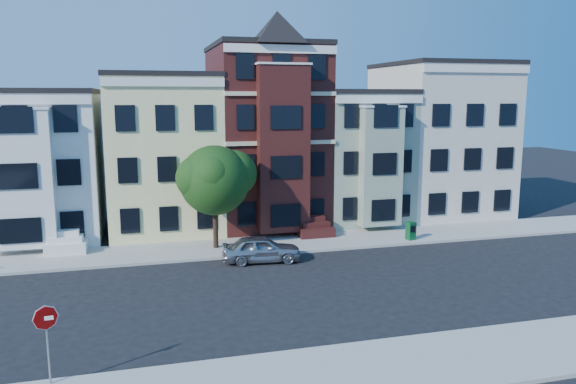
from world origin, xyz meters
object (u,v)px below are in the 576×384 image
object	(u,v)px
parked_car	(261,249)
newspaper_box	(411,231)
street_tree	(215,185)
stop_sign	(47,340)

from	to	relation	value
parked_car	newspaper_box	distance (m)	9.90
street_tree	stop_sign	size ratio (longest dim) A/B	2.60
street_tree	stop_sign	xyz separation A→B (m)	(-7.08, -14.33, -2.26)
street_tree	parked_car	world-z (taller)	street_tree
street_tree	parked_car	bearing A→B (deg)	-55.90
parked_car	stop_sign	distance (m)	14.56
newspaper_box	stop_sign	distance (m)	22.95
parked_car	stop_sign	xyz separation A→B (m)	(-9.13, -11.31, 0.85)
street_tree	newspaper_box	xyz separation A→B (m)	(11.80, -1.32, -3.13)
stop_sign	parked_car	bearing A→B (deg)	48.38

